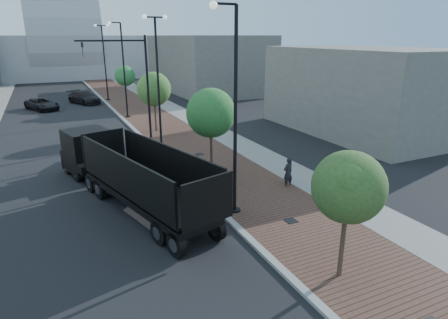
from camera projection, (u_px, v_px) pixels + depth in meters
name	position (u px, v px, depth m)	size (l,w,h in m)	color
sidewalk	(142.00, 106.00, 44.79)	(7.00, 140.00, 0.12)	#4C2D23
concrete_strip	(164.00, 104.00, 45.88)	(2.40, 140.00, 0.13)	slate
curb	(112.00, 108.00, 43.36)	(0.30, 140.00, 0.14)	gray
dump_truck	(113.00, 168.00, 19.95)	(5.57, 13.45, 3.15)	black
white_sedan	(105.00, 153.00, 24.47)	(1.57, 4.51, 1.48)	silver
dark_car_mid	(42.00, 104.00, 42.51)	(2.21, 4.79, 1.33)	black
dark_car_far	(84.00, 98.00, 46.49)	(2.06, 5.07, 1.47)	black
pedestrian	(288.00, 173.00, 20.58)	(0.63, 0.41, 1.72)	black
streetlight_1	(233.00, 123.00, 16.45)	(1.44, 0.56, 9.21)	black
streetlight_2	(158.00, 82.00, 26.66)	(1.72, 0.56, 9.28)	black
streetlight_3	(123.00, 74.00, 37.08)	(1.44, 0.56, 9.21)	black
streetlight_4	(105.00, 62.00, 47.29)	(1.72, 0.56, 9.28)	black
traffic_mast	(136.00, 77.00, 28.82)	(5.09, 0.20, 8.00)	black
tree_0	(349.00, 187.00, 12.09)	(2.41, 2.37, 4.54)	#382619
tree_1	(211.00, 113.00, 21.41)	(2.81, 2.81, 5.20)	#382619
tree_2	(154.00, 89.00, 31.76)	(2.84, 2.84, 5.11)	#382619
tree_3	(125.00, 76.00, 42.07)	(2.32, 2.26, 4.84)	#382619
convention_center	(62.00, 46.00, 79.39)	(50.00, 30.00, 50.00)	#A0A3AA
commercial_block_ne	(206.00, 63.00, 57.24)	(12.00, 22.00, 8.00)	#5D5B54
commercial_block_e	(364.00, 90.00, 32.42)	(10.00, 16.00, 7.00)	#605D56
utility_cover_1	(291.00, 221.00, 16.81)	(0.50, 0.50, 0.02)	black
utility_cover_2	(199.00, 154.00, 26.27)	(0.50, 0.50, 0.02)	black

